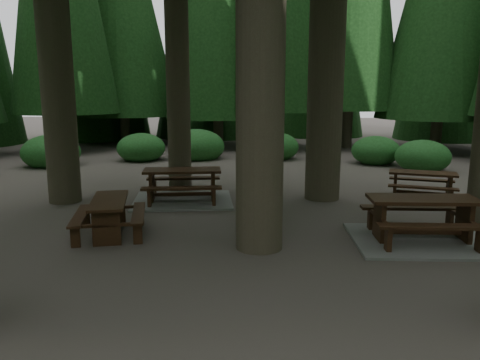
{
  "coord_description": "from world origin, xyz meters",
  "views": [
    {
      "loc": [
        0.89,
        -7.9,
        2.82
      ],
      "look_at": [
        0.42,
        0.94,
        1.1
      ],
      "focal_mm": 35.0,
      "sensor_mm": 36.0,
      "label": 1
    }
  ],
  "objects_px": {
    "picnic_table_c": "(183,190)",
    "picnic_table_d": "(422,181)",
    "picnic_table_b": "(110,211)",
    "picnic_table_a": "(421,226)"
  },
  "relations": [
    {
      "from": "picnic_table_c",
      "to": "picnic_table_d",
      "type": "xyz_separation_m",
      "value": [
        6.18,
        0.6,
        0.18
      ]
    },
    {
      "from": "picnic_table_b",
      "to": "picnic_table_c",
      "type": "bearing_deg",
      "value": -31.53
    },
    {
      "from": "picnic_table_b",
      "to": "picnic_table_d",
      "type": "height_order",
      "value": "same"
    },
    {
      "from": "picnic_table_b",
      "to": "picnic_table_c",
      "type": "distance_m",
      "value": 3.0
    },
    {
      "from": "picnic_table_a",
      "to": "picnic_table_b",
      "type": "distance_m",
      "value": 5.97
    },
    {
      "from": "picnic_table_a",
      "to": "picnic_table_c",
      "type": "xyz_separation_m",
      "value": [
        -5.02,
        2.95,
        -0.01
      ]
    },
    {
      "from": "picnic_table_b",
      "to": "picnic_table_c",
      "type": "height_order",
      "value": "picnic_table_c"
    },
    {
      "from": "picnic_table_c",
      "to": "picnic_table_d",
      "type": "height_order",
      "value": "picnic_table_c"
    },
    {
      "from": "picnic_table_c",
      "to": "picnic_table_d",
      "type": "distance_m",
      "value": 6.21
    },
    {
      "from": "picnic_table_a",
      "to": "picnic_table_b",
      "type": "height_order",
      "value": "picnic_table_a"
    }
  ]
}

